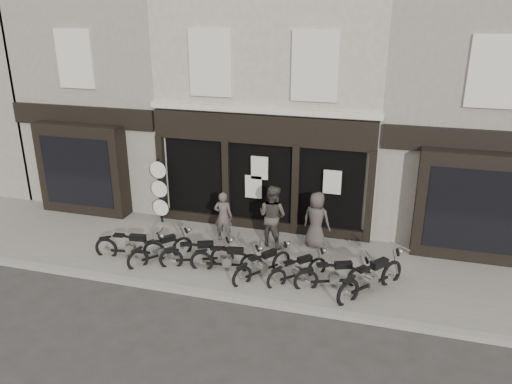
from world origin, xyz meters
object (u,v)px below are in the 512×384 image
(motorcycle_6, at_px, (334,277))
(man_right, at_px, (316,220))
(motorcycle_5, at_px, (298,271))
(motorcycle_4, at_px, (263,267))
(motorcycle_0, at_px, (131,248))
(man_left, at_px, (223,216))
(motorcycle_2, at_px, (198,256))
(motorcycle_3, at_px, (228,261))
(advert_sign_post, at_px, (160,194))
(motorcycle_1, at_px, (161,251))
(motorcycle_7, at_px, (371,280))
(man_centre, at_px, (272,216))

(motorcycle_6, bearing_deg, man_right, 88.87)
(motorcycle_5, bearing_deg, man_right, 41.04)
(motorcycle_4, bearing_deg, motorcycle_0, 125.91)
(motorcycle_6, relative_size, man_left, 1.24)
(motorcycle_2, relative_size, motorcycle_3, 0.96)
(motorcycle_0, distance_m, advert_sign_post, 2.66)
(motorcycle_3, bearing_deg, motorcycle_2, 166.95)
(motorcycle_0, height_order, advert_sign_post, advert_sign_post)
(motorcycle_1, bearing_deg, motorcycle_7, -52.66)
(man_left, distance_m, advert_sign_post, 2.58)
(motorcycle_5, relative_size, man_centre, 0.78)
(motorcycle_5, xyz_separation_m, motorcycle_7, (1.92, -0.08, 0.09))
(motorcycle_1, relative_size, motorcycle_7, 0.86)
(motorcycle_0, bearing_deg, motorcycle_3, -7.03)
(motorcycle_7, distance_m, man_centre, 3.70)
(man_centre, xyz_separation_m, advert_sign_post, (-4.02, 0.61, 0.07))
(motorcycle_4, height_order, motorcycle_6, motorcycle_6)
(motorcycle_1, distance_m, motorcycle_4, 3.05)
(man_centre, bearing_deg, motorcycle_5, 142.94)
(motorcycle_0, distance_m, man_left, 2.92)
(motorcycle_5, bearing_deg, motorcycle_6, -51.51)
(motorcycle_2, height_order, man_centre, man_centre)
(motorcycle_4, xyz_separation_m, motorcycle_7, (2.88, -0.02, 0.07))
(motorcycle_1, height_order, motorcycle_2, motorcycle_2)
(motorcycle_5, distance_m, motorcycle_6, 0.98)
(motorcycle_7, bearing_deg, motorcycle_2, 126.90)
(motorcycle_3, relative_size, man_right, 1.17)
(motorcycle_7, xyz_separation_m, man_centre, (-3.10, 1.92, 0.63))
(motorcycle_1, xyz_separation_m, man_centre, (2.83, 1.84, 0.69))
(motorcycle_3, xyz_separation_m, advert_sign_post, (-3.22, 2.49, 0.76))
(motorcycle_3, height_order, motorcycle_5, motorcycle_3)
(motorcycle_1, height_order, motorcycle_6, motorcycle_6)
(motorcycle_0, bearing_deg, motorcycle_4, -7.64)
(motorcycle_1, bearing_deg, man_right, -25.13)
(advert_sign_post, bearing_deg, motorcycle_6, -21.65)
(motorcycle_0, xyz_separation_m, motorcycle_4, (3.97, 0.03, -0.03))
(motorcycle_2, bearing_deg, man_left, 61.85)
(motorcycle_2, xyz_separation_m, motorcycle_3, (0.91, -0.05, -0.01))
(advert_sign_post, bearing_deg, motorcycle_5, -24.43)
(motorcycle_0, relative_size, man_centre, 1.12)
(motorcycle_0, bearing_deg, man_centre, 19.19)
(motorcycle_2, height_order, motorcycle_6, motorcycle_2)
(motorcycle_5, distance_m, man_centre, 2.30)
(motorcycle_4, relative_size, motorcycle_6, 0.88)
(motorcycle_2, relative_size, motorcycle_7, 0.98)
(motorcycle_1, bearing_deg, advert_sign_post, 64.07)
(motorcycle_3, xyz_separation_m, motorcycle_4, (1.02, -0.02, -0.01))
(motorcycle_1, xyz_separation_m, motorcycle_2, (1.12, 0.01, 0.01))
(advert_sign_post, bearing_deg, motorcycle_1, -63.29)
(motorcycle_7, relative_size, advert_sign_post, 0.85)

